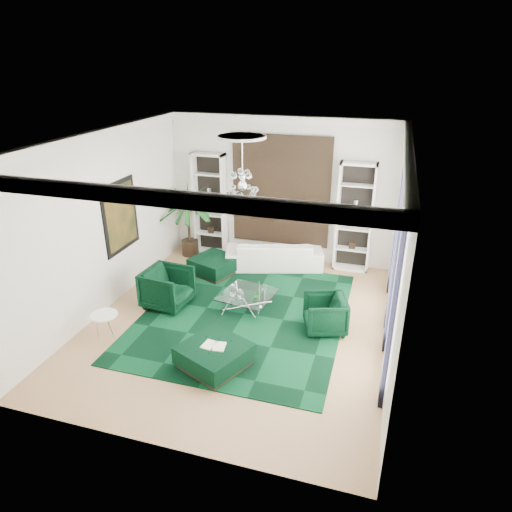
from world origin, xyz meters
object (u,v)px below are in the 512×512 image
(ottoman_front, at_px, (215,356))
(ottoman_side, at_px, (214,266))
(armchair_right, at_px, (325,314))
(coffee_table, at_px, (248,301))
(side_table, at_px, (106,326))
(armchair_left, at_px, (167,288))
(sofa, at_px, (274,254))
(palm, at_px, (188,211))

(ottoman_front, bearing_deg, ottoman_side, 111.52)
(armchair_right, bearing_deg, ottoman_front, -62.26)
(armchair_right, bearing_deg, ottoman_side, -138.23)
(coffee_table, height_order, ottoman_side, ottoman_side)
(armchair_right, distance_m, side_table, 4.37)
(armchair_left, bearing_deg, coffee_table, -73.81)
(armchair_right, height_order, ottoman_side, armchair_right)
(armchair_left, bearing_deg, sofa, -28.56)
(ottoman_front, relative_size, palm, 0.42)
(sofa, distance_m, coffee_table, 2.31)
(armchair_left, distance_m, side_table, 1.63)
(armchair_left, height_order, coffee_table, armchair_left)
(ottoman_side, xyz_separation_m, ottoman_front, (1.40, -3.55, -0.01))
(palm, bearing_deg, side_table, -88.65)
(sofa, xyz_separation_m, ottoman_front, (0.05, -4.40, -0.15))
(coffee_table, xyz_separation_m, side_table, (-2.35, -1.85, 0.06))
(ottoman_front, xyz_separation_m, side_table, (-2.40, 0.25, 0.04))
(coffee_table, distance_m, ottoman_front, 2.10)
(sofa, xyz_separation_m, side_table, (-2.35, -4.15, -0.11))
(sofa, relative_size, armchair_right, 3.04)
(armchair_left, height_order, ottoman_front, armchair_left)
(ottoman_side, relative_size, palm, 0.39)
(sofa, bearing_deg, palm, -18.79)
(armchair_right, relative_size, side_table, 1.57)
(coffee_table, relative_size, side_table, 2.08)
(armchair_left, distance_m, ottoman_side, 1.86)
(sofa, relative_size, ottoman_front, 2.34)
(palm, bearing_deg, sofa, -2.34)
(coffee_table, bearing_deg, armchair_right, -11.31)
(coffee_table, bearing_deg, ottoman_side, 132.95)
(ottoman_side, distance_m, side_table, 3.45)
(side_table, height_order, palm, palm)
(sofa, distance_m, side_table, 4.77)
(armchair_right, xyz_separation_m, palm, (-4.20, 2.75, 0.91))
(sofa, xyz_separation_m, palm, (-2.45, 0.10, 0.91))
(sofa, height_order, armchair_left, armchair_left)
(sofa, height_order, side_table, sofa)
(armchair_right, relative_size, palm, 0.32)
(sofa, height_order, palm, palm)
(armchair_left, xyz_separation_m, ottoman_side, (0.40, 1.80, -0.22))
(ottoman_side, xyz_separation_m, side_table, (-1.00, -3.30, 0.03))
(armchair_left, relative_size, ottoman_front, 0.90)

